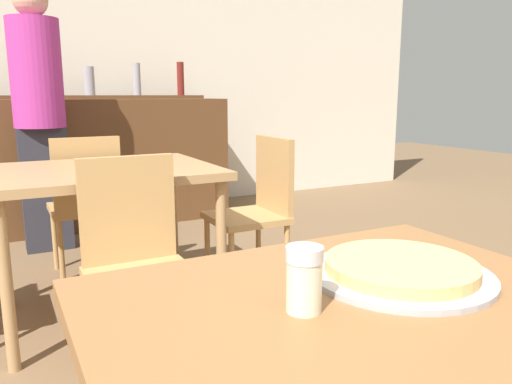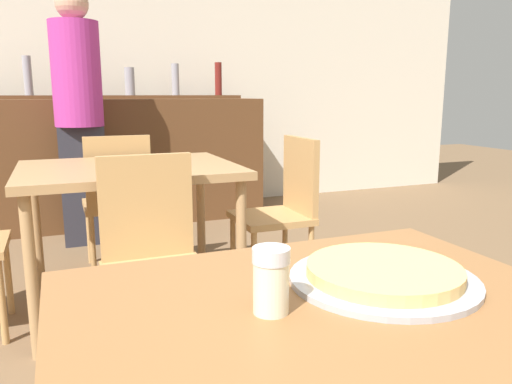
{
  "view_description": "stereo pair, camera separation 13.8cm",
  "coord_description": "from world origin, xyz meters",
  "px_view_note": "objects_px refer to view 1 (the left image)",
  "views": [
    {
      "loc": [
        -0.55,
        -0.65,
        1.11
      ],
      "look_at": [
        0.08,
        0.55,
        0.84
      ],
      "focal_mm": 35.0,
      "sensor_mm": 36.0,
      "label": 1
    },
    {
      "loc": [
        -0.42,
        -0.71,
        1.11
      ],
      "look_at": [
        0.08,
        0.55,
        0.84
      ],
      "focal_mm": 35.0,
      "sensor_mm": 36.0,
      "label": 2
    }
  ],
  "objects_px": {
    "pizza_tray": "(400,270)",
    "chair_far_side_right": "(258,203)",
    "chair_far_side_front": "(136,253)",
    "cheese_shaker": "(304,279)",
    "person_standing": "(39,109)",
    "chair_far_side_back": "(86,198)"
  },
  "relations": [
    {
      "from": "pizza_tray",
      "to": "chair_far_side_right",
      "type": "bearing_deg",
      "value": 71.15
    },
    {
      "from": "chair_far_side_front",
      "to": "pizza_tray",
      "type": "xyz_separation_m",
      "value": [
        0.26,
        -1.15,
        0.26
      ]
    },
    {
      "from": "cheese_shaker",
      "to": "person_standing",
      "type": "distance_m",
      "value": 3.12
    },
    {
      "from": "pizza_tray",
      "to": "person_standing",
      "type": "xyz_separation_m",
      "value": [
        -0.42,
        3.07,
        0.25
      ]
    },
    {
      "from": "chair_far_side_front",
      "to": "chair_far_side_back",
      "type": "relative_size",
      "value": 1.0
    },
    {
      "from": "chair_far_side_right",
      "to": "chair_far_side_back",
      "type": "bearing_deg",
      "value": -124.65
    },
    {
      "from": "chair_far_side_front",
      "to": "chair_far_side_back",
      "type": "distance_m",
      "value": 1.18
    },
    {
      "from": "cheese_shaker",
      "to": "pizza_tray",
      "type": "bearing_deg",
      "value": 9.46
    },
    {
      "from": "chair_far_side_front",
      "to": "pizza_tray",
      "type": "distance_m",
      "value": 1.21
    },
    {
      "from": "chair_far_side_back",
      "to": "person_standing",
      "type": "height_order",
      "value": "person_standing"
    },
    {
      "from": "chair_far_side_right",
      "to": "chair_far_side_front",
      "type": "bearing_deg",
      "value": -55.35
    },
    {
      "from": "chair_far_side_right",
      "to": "person_standing",
      "type": "distance_m",
      "value": 1.75
    },
    {
      "from": "chair_far_side_right",
      "to": "cheese_shaker",
      "type": "height_order",
      "value": "chair_far_side_right"
    },
    {
      "from": "chair_far_side_right",
      "to": "person_standing",
      "type": "bearing_deg",
      "value": -142.62
    },
    {
      "from": "chair_far_side_back",
      "to": "chair_far_side_right",
      "type": "bearing_deg",
      "value": 145.35
    },
    {
      "from": "pizza_tray",
      "to": "chair_far_side_front",
      "type": "bearing_deg",
      "value": 102.63
    },
    {
      "from": "chair_far_side_front",
      "to": "pizza_tray",
      "type": "height_order",
      "value": "chair_far_side_front"
    },
    {
      "from": "chair_far_side_back",
      "to": "cheese_shaker",
      "type": "xyz_separation_m",
      "value": [
        -0.0,
        -2.37,
        0.3
      ]
    },
    {
      "from": "chair_far_side_back",
      "to": "pizza_tray",
      "type": "xyz_separation_m",
      "value": [
        0.26,
        -2.33,
        0.26
      ]
    },
    {
      "from": "person_standing",
      "to": "cheese_shaker",
      "type": "bearing_deg",
      "value": -87.08
    },
    {
      "from": "chair_far_side_back",
      "to": "chair_far_side_right",
      "type": "height_order",
      "value": "same"
    },
    {
      "from": "cheese_shaker",
      "to": "chair_far_side_right",
      "type": "bearing_deg",
      "value": 64.39
    }
  ]
}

